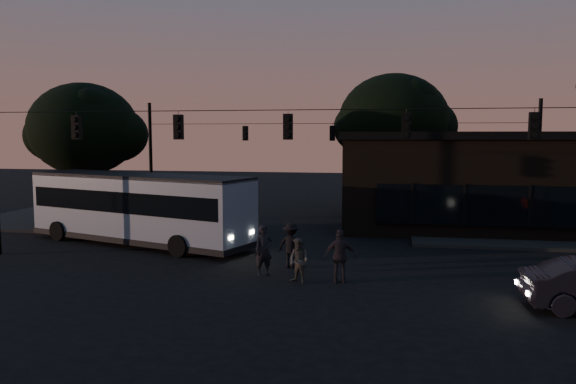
% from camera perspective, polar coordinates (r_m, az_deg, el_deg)
% --- Properties ---
extents(ground, '(120.00, 120.00, 0.00)m').
position_cam_1_polar(ground, '(18.76, -2.30, -10.39)').
color(ground, black).
rests_on(ground, ground).
extents(sidewalk_far_right, '(14.00, 10.00, 0.15)m').
position_cam_1_polar(sidewalk_far_right, '(32.94, 24.53, -3.72)').
color(sidewalk_far_right, black).
rests_on(sidewalk_far_right, ground).
extents(sidewalk_far_left, '(14.00, 10.00, 0.15)m').
position_cam_1_polar(sidewalk_far_left, '(36.72, -18.94, -2.58)').
color(sidewalk_far_left, black).
rests_on(sidewalk_far_left, ground).
extents(building, '(15.40, 10.41, 5.40)m').
position_cam_1_polar(building, '(33.98, 19.01, 1.23)').
color(building, black).
rests_on(building, ground).
extents(tree_behind, '(7.60, 7.60, 9.43)m').
position_cam_1_polar(tree_behind, '(39.56, 10.67, 7.10)').
color(tree_behind, black).
rests_on(tree_behind, ground).
extents(tree_left, '(6.40, 6.40, 8.30)m').
position_cam_1_polar(tree_left, '(35.49, -20.03, 6.01)').
color(tree_left, black).
rests_on(tree_left, ground).
extents(signal_rig_near, '(26.24, 0.30, 7.50)m').
position_cam_1_polar(signal_rig_near, '(21.94, 0.00, 3.76)').
color(signal_rig_near, black).
rests_on(signal_rig_near, ground).
extents(signal_rig_far, '(26.24, 0.30, 7.50)m').
position_cam_1_polar(signal_rig_far, '(37.78, 4.51, 4.24)').
color(signal_rig_far, black).
rests_on(signal_rig_far, ground).
extents(bus, '(12.21, 6.44, 3.37)m').
position_cam_1_polar(bus, '(27.79, -14.94, -1.29)').
color(bus, gray).
rests_on(bus, ground).
extents(pedestrian_a, '(0.83, 0.75, 1.89)m').
position_cam_1_polar(pedestrian_a, '(21.05, -2.47, -5.94)').
color(pedestrian_a, black).
rests_on(pedestrian_a, ground).
extents(pedestrian_b, '(0.99, 0.93, 1.61)m').
position_cam_1_polar(pedestrian_b, '(19.97, 1.11, -7.00)').
color(pedestrian_b, '#413E3B').
rests_on(pedestrian_b, ground).
extents(pedestrian_c, '(1.18, 0.62, 1.92)m').
position_cam_1_polar(pedestrian_c, '(20.08, 5.34, -6.50)').
color(pedestrian_c, black).
rests_on(pedestrian_c, ground).
extents(pedestrian_d, '(1.32, 1.02, 1.81)m').
position_cam_1_polar(pedestrian_d, '(22.22, 0.32, -5.43)').
color(pedestrian_d, black).
rests_on(pedestrian_d, ground).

